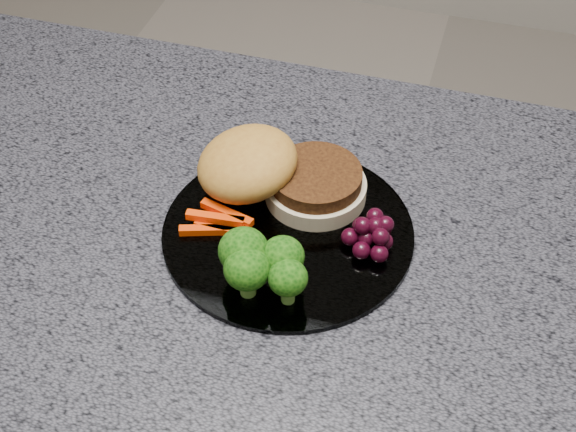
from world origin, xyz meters
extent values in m
cube|color=#4B4A54|center=(0.00, 0.00, 0.88)|extent=(1.20, 0.60, 0.04)
cylinder|color=white|center=(0.00, 0.00, 0.90)|extent=(0.26, 0.26, 0.01)
cylinder|color=#C9B58E|center=(0.01, 0.06, 0.92)|extent=(0.13, 0.13, 0.02)
cylinder|color=#46240D|center=(0.01, 0.06, 0.93)|extent=(0.12, 0.12, 0.02)
ellipsoid|color=#A67629|center=(-0.06, 0.05, 0.94)|extent=(0.13, 0.13, 0.06)
cube|color=#E53603|center=(-0.07, -0.01, 0.91)|extent=(0.06, 0.02, 0.01)
cube|color=#E53603|center=(-0.07, -0.02, 0.91)|extent=(0.06, 0.01, 0.01)
cube|color=#E53603|center=(-0.08, -0.02, 0.91)|extent=(0.06, 0.03, 0.01)
cube|color=#E53603|center=(-0.07, 0.00, 0.92)|extent=(0.06, 0.02, 0.01)
cube|color=#E53603|center=(-0.08, -0.01, 0.92)|extent=(0.06, 0.01, 0.01)
cylinder|color=#619737|center=(-0.03, -0.07, 0.92)|extent=(0.02, 0.02, 0.02)
ellipsoid|color=#0B3306|center=(-0.03, -0.07, 0.94)|extent=(0.05, 0.05, 0.04)
cylinder|color=#619737|center=(0.01, -0.06, 0.92)|extent=(0.01, 0.01, 0.02)
ellipsoid|color=#0B3306|center=(0.01, -0.06, 0.94)|extent=(0.04, 0.04, 0.04)
cylinder|color=#619737|center=(-0.02, -0.09, 0.92)|extent=(0.02, 0.02, 0.02)
ellipsoid|color=#0B3306|center=(-0.02, -0.09, 0.94)|extent=(0.04, 0.04, 0.04)
cylinder|color=#619737|center=(0.02, -0.09, 0.92)|extent=(0.01, 0.01, 0.02)
ellipsoid|color=#0B3306|center=(0.02, -0.09, 0.94)|extent=(0.04, 0.04, 0.03)
sphere|color=black|center=(0.08, 0.00, 0.92)|extent=(0.02, 0.02, 0.02)
sphere|color=black|center=(0.10, 0.01, 0.92)|extent=(0.02, 0.02, 0.02)
sphere|color=black|center=(0.09, 0.02, 0.92)|extent=(0.02, 0.02, 0.02)
sphere|color=black|center=(0.07, 0.02, 0.92)|extent=(0.02, 0.02, 0.02)
sphere|color=black|center=(0.06, 0.00, 0.92)|extent=(0.02, 0.02, 0.02)
sphere|color=black|center=(0.08, -0.01, 0.92)|extent=(0.02, 0.02, 0.02)
sphere|color=black|center=(0.10, -0.01, 0.92)|extent=(0.02, 0.02, 0.02)
sphere|color=black|center=(0.09, 0.01, 0.93)|extent=(0.02, 0.02, 0.02)
sphere|color=black|center=(0.07, 0.01, 0.93)|extent=(0.02, 0.02, 0.02)
sphere|color=black|center=(0.09, 0.00, 0.93)|extent=(0.02, 0.02, 0.02)
sphere|color=black|center=(0.08, 0.02, 0.93)|extent=(0.02, 0.02, 0.02)
sphere|color=black|center=(0.09, 0.02, 0.93)|extent=(0.02, 0.02, 0.02)
camera|label=1|loc=(0.16, -0.55, 1.50)|focal=50.00mm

